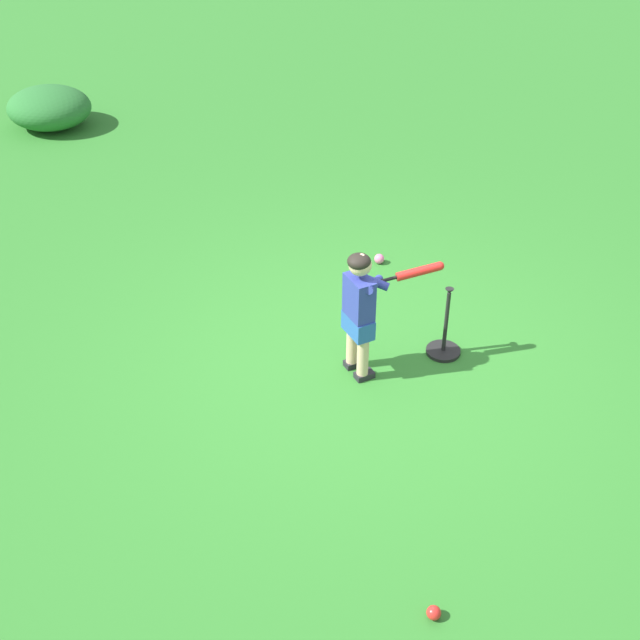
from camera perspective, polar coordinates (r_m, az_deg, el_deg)
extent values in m
plane|color=#2D7528|center=(6.79, 2.49, -2.72)|extent=(40.00, 40.00, 0.00)
cube|color=#232328|center=(6.72, 2.29, -2.92)|extent=(0.17, 0.17, 0.05)
cylinder|color=#DBB28E|center=(6.60, 2.18, -1.71)|extent=(0.09, 0.09, 0.34)
cube|color=#232328|center=(6.61, 3.01, -3.73)|extent=(0.17, 0.17, 0.05)
cylinder|color=#DBB28E|center=(6.48, 2.91, -2.51)|extent=(0.09, 0.09, 0.34)
cube|color=#2856A8|center=(6.39, 2.60, -0.33)|extent=(0.30, 0.29, 0.16)
cube|color=#2D3893|center=(6.25, 2.66, 1.53)|extent=(0.29, 0.28, 0.34)
sphere|color=#DBB28E|center=(6.10, 2.73, 3.76)|extent=(0.17, 0.17, 0.17)
ellipsoid|color=black|center=(6.08, 2.66, 3.97)|extent=(0.24, 0.24, 0.11)
sphere|color=red|center=(6.26, 3.80, 2.54)|extent=(0.04, 0.04, 0.04)
cylinder|color=black|center=(6.28, 4.60, 2.75)|extent=(0.09, 0.14, 0.05)
cylinder|color=red|center=(6.33, 6.66, 3.27)|extent=(0.23, 0.34, 0.11)
sphere|color=red|center=(6.38, 8.10, 3.63)|extent=(0.07, 0.07, 0.07)
cylinder|color=#2D3893|center=(6.26, 3.36, 2.71)|extent=(0.07, 0.31, 0.14)
cylinder|color=#2D3893|center=(6.22, 3.68, 2.41)|extent=(0.31, 0.08, 0.14)
sphere|color=red|center=(5.13, 7.69, -19.01)|extent=(0.09, 0.09, 0.09)
sphere|color=pink|center=(8.01, 4.03, 4.15)|extent=(0.10, 0.10, 0.10)
cylinder|color=black|center=(6.93, 8.32, -2.09)|extent=(0.28, 0.28, 0.03)
cylinder|color=black|center=(6.76, 8.52, -0.14)|extent=(0.03, 0.03, 0.55)
cone|color=black|center=(6.59, 8.74, 1.95)|extent=(0.07, 0.07, 0.04)
ellipsoid|color=#286B2D|center=(11.40, -17.83, 13.51)|extent=(0.96, 1.06, 0.50)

